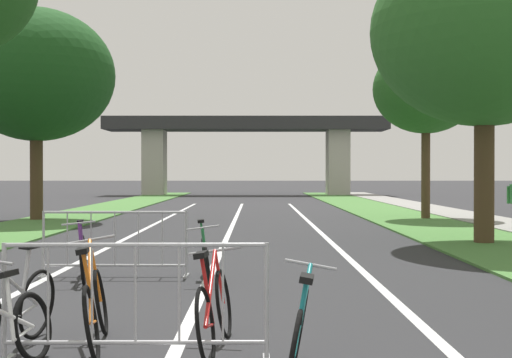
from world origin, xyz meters
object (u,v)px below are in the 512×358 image
at_px(bicycle_orange_1, 92,307).
at_px(bicycle_teal_3, 295,336).
at_px(crowd_barrier_second, 112,244).
at_px(bicycle_red_4, 212,310).
at_px(tree_left_oak_near, 33,75).
at_px(crowd_barrier_nearest, 132,304).
at_px(bicycle_silver_5, 7,310).
at_px(bicycle_green_2, 203,258).
at_px(bicycle_purple_0, 80,257).
at_px(tree_right_oak_mid, 423,89).
at_px(tree_right_maple_mid, 481,31).

distance_m(bicycle_orange_1, bicycle_teal_3, 2.17).
height_order(crowd_barrier_second, bicycle_red_4, crowd_barrier_second).
height_order(tree_left_oak_near, crowd_barrier_second, tree_left_oak_near).
relative_size(crowd_barrier_nearest, bicycle_red_4, 1.32).
height_order(bicycle_red_4, bicycle_silver_5, bicycle_silver_5).
relative_size(bicycle_green_2, bicycle_silver_5, 0.92).
bearing_deg(bicycle_red_4, bicycle_green_2, 100.75).
bearing_deg(bicycle_silver_5, tree_left_oak_near, -62.55).
xyz_separation_m(bicycle_purple_0, bicycle_silver_5, (0.40, -4.28, 0.02)).
bearing_deg(tree_left_oak_near, tree_right_oak_mid, 2.73).
height_order(tree_right_maple_mid, bicycle_green_2, tree_right_maple_mid).
xyz_separation_m(crowd_barrier_nearest, bicycle_green_2, (0.27, 4.66, -0.17)).
distance_m(tree_left_oak_near, bicycle_orange_1, 19.11).
relative_size(tree_right_maple_mid, bicycle_red_4, 4.07).
xyz_separation_m(tree_left_oak_near, tree_right_maple_mid, (12.92, -7.98, -0.09)).
bearing_deg(bicycle_purple_0, bicycle_green_2, 167.15).
xyz_separation_m(bicycle_purple_0, bicycle_green_2, (1.90, -0.02, -0.02)).
xyz_separation_m(bicycle_orange_1, bicycle_green_2, (0.75, 4.12, -0.04)).
height_order(bicycle_orange_1, bicycle_silver_5, bicycle_orange_1).
distance_m(bicycle_purple_0, bicycle_green_2, 1.90).
bearing_deg(bicycle_red_4, crowd_barrier_nearest, -144.07).
distance_m(bicycle_purple_0, bicycle_teal_3, 6.07).
distance_m(tree_left_oak_near, tree_right_oak_mid, 13.71).
bearing_deg(bicycle_silver_5, bicycle_red_4, -169.40).
xyz_separation_m(tree_left_oak_near, bicycle_red_4, (7.24, -17.64, -4.66)).
xyz_separation_m(bicycle_purple_0, bicycle_red_4, (2.29, -4.28, 0.02)).
bearing_deg(crowd_barrier_second, bicycle_teal_3, -65.40).
bearing_deg(tree_right_oak_mid, tree_right_maple_mid, -95.03).
xyz_separation_m(tree_right_oak_mid, bicycle_orange_1, (-7.58, -18.15, -4.26)).
bearing_deg(bicycle_silver_5, bicycle_teal_3, 169.73).
height_order(tree_left_oak_near, bicycle_purple_0, tree_left_oak_near).
bearing_deg(bicycle_silver_5, tree_right_maple_mid, -117.51).
bearing_deg(bicycle_purple_0, bicycle_teal_3, 107.26).
bearing_deg(bicycle_red_4, tree_right_maple_mid, 65.05).
bearing_deg(bicycle_red_4, bicycle_orange_1, 178.18).
distance_m(tree_right_maple_mid, bicycle_red_4, 12.10).
bearing_deg(bicycle_teal_3, tree_right_oak_mid, 80.28).
distance_m(bicycle_orange_1, bicycle_green_2, 4.19).
bearing_deg(bicycle_silver_5, crowd_barrier_nearest, 172.99).
bearing_deg(tree_right_maple_mid, bicycle_orange_1, -125.62).
bearing_deg(bicycle_orange_1, crowd_barrier_nearest, -56.83).
xyz_separation_m(crowd_barrier_second, bicycle_silver_5, (-0.02, -4.66, -0.13)).
xyz_separation_m(crowd_barrier_second, bicycle_teal_3, (2.58, -5.65, -0.14)).
xyz_separation_m(bicycle_green_2, bicycle_teal_3, (1.10, -5.26, 0.03)).
height_order(bicycle_purple_0, bicycle_teal_3, bicycle_purple_0).
bearing_deg(bicycle_green_2, bicycle_silver_5, 64.40).
bearing_deg(bicycle_teal_3, tree_left_oak_near, 119.95).
relative_size(bicycle_purple_0, bicycle_orange_1, 0.95).
height_order(tree_right_maple_mid, bicycle_purple_0, tree_right_maple_mid).
bearing_deg(tree_right_maple_mid, bicycle_silver_5, -128.08).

